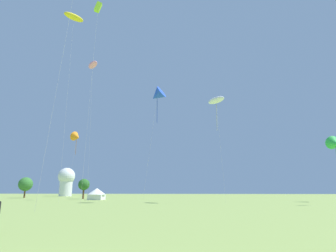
{
  "coord_description": "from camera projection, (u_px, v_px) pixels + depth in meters",
  "views": [
    {
      "loc": [
        4.68,
        -4.82,
        1.96
      ],
      "look_at": [
        0.0,
        32.0,
        10.25
      ],
      "focal_mm": 31.19,
      "sensor_mm": 36.0,
      "label": 1
    }
  ],
  "objects": [
    {
      "name": "kite_orange_delta",
      "position": [
        77.0,
        137.0,
        67.69
      ],
      "size": [
        3.18,
        3.04,
        15.55
      ],
      "color": "orange",
      "rests_on": "ground"
    },
    {
      "name": "kite_white_parafoil",
      "position": [
        216.0,
        100.0,
        52.95
      ],
      "size": [
        3.78,
        4.5,
        18.73
      ],
      "color": "white",
      "rests_on": "ground"
    },
    {
      "name": "kite_lime_box",
      "position": [
        98.0,
        8.0,
        50.13
      ],
      "size": [
        1.5,
        2.81,
        33.79
      ],
      "color": "#99DB2D",
      "rests_on": "ground"
    },
    {
      "name": "kite_pink_parafoil",
      "position": [
        93.0,
        65.0,
        62.63
      ],
      "size": [
        3.8,
        4.06,
        29.08
      ],
      "color": "pink",
      "rests_on": "ground"
    },
    {
      "name": "kite_green_delta",
      "position": [
        335.0,
        143.0,
        55.19
      ],
      "size": [
        2.76,
        3.0,
        12.33
      ],
      "color": "green",
      "rests_on": "ground"
    },
    {
      "name": "tree_distant_right",
      "position": [
        26.0,
        184.0,
        84.11
      ],
      "size": [
        3.94,
        3.94,
        5.86
      ],
      "color": "brown",
      "rests_on": "ground"
    },
    {
      "name": "observatory_dome",
      "position": [
        66.0,
        180.0,
        112.91
      ],
      "size": [
        6.4,
        6.4,
        10.8
      ],
      "color": "white",
      "rests_on": "ground"
    },
    {
      "name": "kite_yellow_parafoil",
      "position": [
        74.0,
        17.0,
        55.92
      ],
      "size": [
        3.63,
        4.12,
        35.2
      ],
      "color": "yellow",
      "rests_on": "ground"
    },
    {
      "name": "festival_tent_center",
      "position": [
        97.0,
        193.0,
        66.26
      ],
      "size": [
        3.99,
        3.99,
        2.59
      ],
      "color": "white",
      "rests_on": "ground"
    },
    {
      "name": "tree_distant_left",
      "position": [
        84.0,
        185.0,
        73.79
      ],
      "size": [
        2.85,
        2.85,
        4.99
      ],
      "color": "brown",
      "rests_on": "ground"
    },
    {
      "name": "kite_blue_delta",
      "position": [
        157.0,
        95.0,
        54.29
      ],
      "size": [
        3.97,
        3.32,
        21.04
      ],
      "color": "blue",
      "rests_on": "ground"
    }
  ]
}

